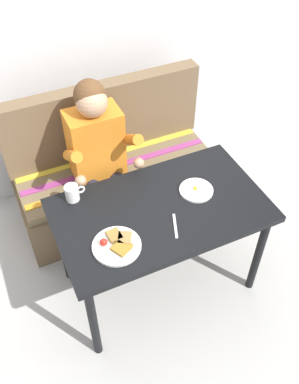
% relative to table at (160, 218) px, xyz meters
% --- Properties ---
extents(ground_plane, '(8.00, 8.00, 0.00)m').
position_rel_table_xyz_m(ground_plane, '(0.00, 0.00, -0.65)').
color(ground_plane, '#AAA9A4').
extents(back_wall, '(4.40, 0.10, 2.60)m').
position_rel_table_xyz_m(back_wall, '(0.00, 1.27, 0.65)').
color(back_wall, silver).
rests_on(back_wall, ground).
extents(table, '(1.20, 0.70, 0.73)m').
position_rel_table_xyz_m(table, '(0.00, 0.00, 0.00)').
color(table, black).
rests_on(table, ground).
extents(couch, '(1.44, 0.56, 1.00)m').
position_rel_table_xyz_m(couch, '(0.00, 0.76, -0.32)').
color(couch, brown).
rests_on(couch, ground).
extents(person, '(0.45, 0.61, 1.21)m').
position_rel_table_xyz_m(person, '(-0.15, 0.59, 0.09)').
color(person, orange).
rests_on(person, ground).
extents(plate_breakfast, '(0.26, 0.26, 0.05)m').
position_rel_table_xyz_m(plate_breakfast, '(-0.32, -0.15, 0.10)').
color(plate_breakfast, white).
rests_on(plate_breakfast, table).
extents(plate_eggs, '(0.20, 0.20, 0.04)m').
position_rel_table_xyz_m(plate_eggs, '(0.25, 0.03, 0.09)').
color(plate_eggs, white).
rests_on(plate_eggs, table).
extents(coffee_mug, '(0.12, 0.08, 0.10)m').
position_rel_table_xyz_m(coffee_mug, '(-0.42, 0.27, 0.13)').
color(coffee_mug, white).
rests_on(coffee_mug, table).
extents(fork, '(0.08, 0.16, 0.00)m').
position_rel_table_xyz_m(fork, '(0.01, -0.15, 0.08)').
color(fork, silver).
rests_on(fork, table).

